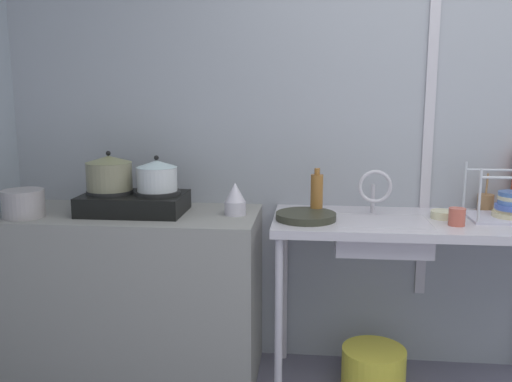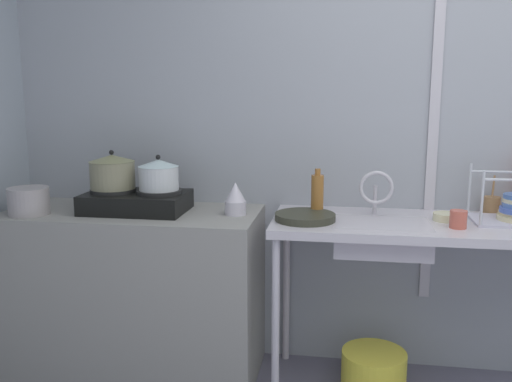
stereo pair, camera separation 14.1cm
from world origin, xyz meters
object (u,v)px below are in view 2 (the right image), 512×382
(percolator, at_px, (235,199))
(pot_beside_stove, at_px, (29,201))
(bucket_on_floor, at_px, (374,372))
(frying_pan, at_px, (305,217))
(small_bowl_on_drainboard, at_px, (446,217))
(pot_on_left_burner, at_px, (112,172))
(sink_basin, at_px, (382,237))
(utensil_jar, at_px, (492,205))
(stove, at_px, (136,201))
(pot_on_right_burner, at_px, (159,175))
(faucet, at_px, (376,189))
(bottle_by_sink, at_px, (317,195))
(cup_by_rack, at_px, (458,219))

(percolator, bearing_deg, pot_beside_stove, -171.25)
(bucket_on_floor, bearing_deg, percolator, 176.74)
(frying_pan, xyz_separation_m, small_bowl_on_drainboard, (0.65, 0.10, 0.00))
(pot_on_left_burner, height_order, sink_basin, pot_on_left_burner)
(sink_basin, height_order, utensil_jar, utensil_jar)
(stove, xyz_separation_m, utensil_jar, (1.74, 0.22, -0.01))
(pot_on_left_burner, distance_m, pot_on_right_burner, 0.24)
(stove, xyz_separation_m, percolator, (0.50, 0.01, 0.02))
(pot_beside_stove, xyz_separation_m, utensil_jar, (2.23, 0.36, -0.02))
(sink_basin, bearing_deg, small_bowl_on_drainboard, 15.75)
(utensil_jar, bearing_deg, bucket_on_floor, -155.59)
(small_bowl_on_drainboard, bearing_deg, faucet, 174.65)
(pot_on_right_burner, bearing_deg, pot_on_left_burner, -180.00)
(faucet, distance_m, bucket_on_floor, 0.89)
(pot_on_right_burner, bearing_deg, pot_beside_stove, -166.83)
(bottle_by_sink, bearing_deg, percolator, -173.25)
(pot_on_right_burner, height_order, pot_beside_stove, pot_on_right_burner)
(pot_on_left_burner, bearing_deg, utensil_jar, 6.74)
(pot_beside_stove, xyz_separation_m, bucket_on_floor, (1.68, 0.11, -0.82))
(percolator, xyz_separation_m, bucket_on_floor, (0.69, -0.04, -0.83))
(pot_on_right_burner, relative_size, cup_by_rack, 2.51)
(pot_on_right_burner, relative_size, pot_beside_stove, 1.02)
(sink_basin, bearing_deg, pot_beside_stove, -176.73)
(pot_on_left_burner, bearing_deg, pot_beside_stove, -158.99)
(small_bowl_on_drainboard, relative_size, bucket_on_floor, 0.38)
(bottle_by_sink, xyz_separation_m, bucket_on_floor, (0.29, -0.09, -0.85))
(stove, xyz_separation_m, bucket_on_floor, (1.19, -0.03, -0.80))
(sink_basin, height_order, faucet, faucet)
(percolator, distance_m, faucet, 0.67)
(pot_beside_stove, height_order, cup_by_rack, pot_beside_stove)
(pot_on_left_burner, distance_m, utensil_jar, 1.87)
(faucet, bearing_deg, frying_pan, -158.86)
(pot_on_left_burner, height_order, pot_on_right_burner, pot_on_left_burner)
(small_bowl_on_drainboard, height_order, bottle_by_sink, bottle_by_sink)
(faucet, height_order, bottle_by_sink, bottle_by_sink)
(cup_by_rack, bearing_deg, stove, 176.19)
(pot_on_left_burner, height_order, bucket_on_floor, pot_on_left_burner)
(bottle_by_sink, height_order, utensil_jar, bottle_by_sink)
(pot_on_right_burner, bearing_deg, bottle_by_sink, 4.14)
(pot_on_right_burner, height_order, faucet, pot_on_right_burner)
(percolator, relative_size, small_bowl_on_drainboard, 1.35)
(stove, relative_size, pot_on_right_burner, 2.52)
(pot_on_left_burner, relative_size, frying_pan, 0.80)
(pot_beside_stove, distance_m, sink_basin, 1.70)
(sink_basin, bearing_deg, bottle_by_sink, 161.21)
(stove, height_order, bucket_on_floor, stove)
(frying_pan, distance_m, utensil_jar, 0.93)
(percolator, xyz_separation_m, faucet, (0.67, 0.06, 0.06))
(stove, bearing_deg, pot_beside_stove, -163.79)
(frying_pan, bearing_deg, pot_on_right_burner, 175.23)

